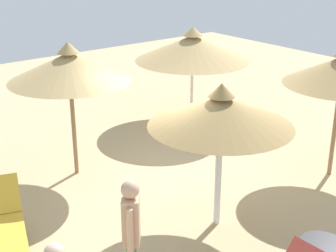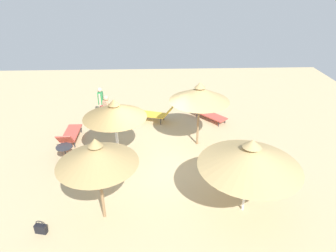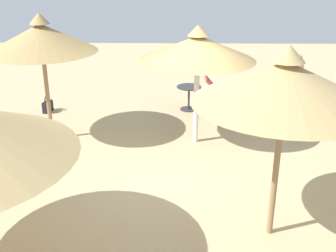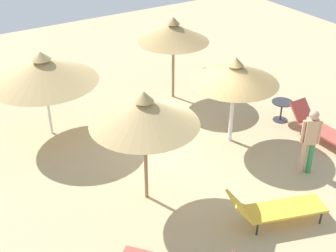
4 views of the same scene
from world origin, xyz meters
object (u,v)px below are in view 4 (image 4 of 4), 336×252
(parasol_umbrella_far_left, at_px, (235,74))
(person_standing_far_left, at_px, (310,138))
(handbag, at_px, (204,75))
(parasol_umbrella_edge, at_px, (173,33))
(lounge_chair_back, at_px, (319,126))
(parasol_umbrella_far_right, at_px, (144,112))
(side_table_round, at_px, (282,108))
(parasol_umbrella_front, at_px, (43,70))
(lounge_chair_near_left, at_px, (274,208))

(parasol_umbrella_far_left, bearing_deg, person_standing_far_left, 16.82)
(parasol_umbrella_far_left, relative_size, handbag, 5.56)
(person_standing_far_left, bearing_deg, handbag, 169.34)
(parasol_umbrella_edge, relative_size, lounge_chair_back, 1.37)
(parasol_umbrella_far_right, bearing_deg, lounge_chair_back, 86.94)
(parasol_umbrella_edge, height_order, side_table_round, parasol_umbrella_edge)
(parasol_umbrella_front, bearing_deg, handbag, 96.74)
(lounge_chair_near_left, xyz_separation_m, lounge_chair_back, (-1.92, 3.48, -0.02))
(parasol_umbrella_far_right, distance_m, handbag, 7.08)
(parasol_umbrella_front, height_order, person_standing_far_left, parasol_umbrella_front)
(person_standing_far_left, bearing_deg, parasol_umbrella_far_right, -107.79)
(parasol_umbrella_far_left, distance_m, parasol_umbrella_front, 5.07)
(parasol_umbrella_far_left, xyz_separation_m, side_table_round, (-0.09, 1.99, -1.59))
(parasol_umbrella_far_left, distance_m, person_standing_far_left, 2.48)
(side_table_round, bearing_deg, lounge_chair_back, 6.58)
(parasol_umbrella_edge, relative_size, lounge_chair_near_left, 1.19)
(lounge_chair_back, relative_size, person_standing_far_left, 1.11)
(parasol_umbrella_edge, distance_m, side_table_round, 3.99)
(handbag, distance_m, side_table_round, 3.61)
(parasol_umbrella_front, distance_m, side_table_round, 6.92)
(lounge_chair_near_left, bearing_deg, side_table_round, 134.21)
(parasol_umbrella_far_left, bearing_deg, parasol_umbrella_edge, 178.42)
(parasol_umbrella_far_right, xyz_separation_m, person_standing_far_left, (1.24, 3.85, -1.23))
(lounge_chair_near_left, bearing_deg, parasol_umbrella_far_right, -139.92)
(lounge_chair_back, bearing_deg, handbag, -175.48)
(parasol_umbrella_far_right, relative_size, side_table_round, 4.40)
(parasol_umbrella_far_left, xyz_separation_m, parasol_umbrella_far_right, (0.94, -3.19, 0.23))
(parasol_umbrella_edge, bearing_deg, parasol_umbrella_front, -88.21)
(parasol_umbrella_front, height_order, lounge_chair_back, parasol_umbrella_front)
(parasol_umbrella_far_left, relative_size, person_standing_far_left, 1.40)
(parasol_umbrella_front, bearing_deg, parasol_umbrella_edge, 91.79)
(parasol_umbrella_far_right, height_order, lounge_chair_back, parasol_umbrella_far_right)
(parasol_umbrella_edge, height_order, person_standing_far_left, parasol_umbrella_edge)
(parasol_umbrella_front, bearing_deg, side_table_round, 64.61)
(parasol_umbrella_far_left, xyz_separation_m, parasol_umbrella_front, (-2.98, -4.10, -0.07))
(person_standing_far_left, bearing_deg, parasol_umbrella_edge, -173.83)
(parasol_umbrella_edge, bearing_deg, parasol_umbrella_far_left, -1.58)
(parasol_umbrella_edge, relative_size, parasol_umbrella_far_right, 0.98)
(lounge_chair_back, xyz_separation_m, person_standing_far_left, (0.95, -1.49, 0.62))
(parasol_umbrella_far_left, bearing_deg, lounge_chair_near_left, -22.95)
(lounge_chair_near_left, bearing_deg, lounge_chair_back, 118.93)
(lounge_chair_back, relative_size, side_table_round, 3.15)
(parasol_umbrella_edge, bearing_deg, lounge_chair_back, 25.40)
(parasol_umbrella_edge, bearing_deg, handbag, 108.57)
(lounge_chair_back, height_order, person_standing_far_left, person_standing_far_left)
(person_standing_far_left, bearing_deg, lounge_chair_near_left, -63.95)
(lounge_chair_near_left, distance_m, person_standing_far_left, 2.30)
(parasol_umbrella_far_left, distance_m, side_table_round, 2.55)
(parasol_umbrella_edge, relative_size, side_table_round, 4.31)
(parasol_umbrella_front, bearing_deg, person_standing_far_left, 42.71)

